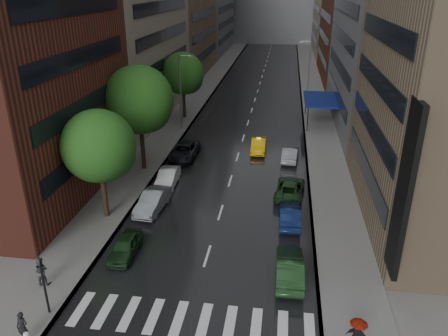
{
  "coord_description": "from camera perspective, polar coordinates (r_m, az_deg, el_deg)",
  "views": [
    {
      "loc": [
        4.53,
        -19.98,
        16.84
      ],
      "look_at": [
        0.0,
        11.95,
        3.0
      ],
      "focal_mm": 35.0,
      "sensor_mm": 36.0,
      "label": 1
    }
  ],
  "objects": [
    {
      "name": "crosswalk",
      "position": [
        25.0,
        -4.28,
        -19.16
      ],
      "size": [
        13.15,
        2.8,
        0.01
      ],
      "color": "silver",
      "rests_on": "ground"
    },
    {
      "name": "ped_red_umbrella",
      "position": [
        23.2,
        17.03,
        -20.01
      ],
      "size": [
        1.15,
        0.87,
        2.01
      ],
      "color": "black",
      "rests_on": "sidewalk_right"
    },
    {
      "name": "taxi",
      "position": [
        46.82,
        4.53,
        2.99
      ],
      "size": [
        1.57,
        4.29,
        1.4
      ],
      "primitive_type": "imported",
      "rotation": [
        0.0,
        0.0,
        0.02
      ],
      "color": "#E6A90C",
      "rests_on": "ground"
    },
    {
      "name": "tree_mid",
      "position": [
        40.9,
        -11.04,
        8.73
      ],
      "size": [
        6.32,
        6.32,
        10.07
      ],
      "color": "#382619",
      "rests_on": "ground"
    },
    {
      "name": "ground",
      "position": [
        26.52,
        -3.78,
        -16.26
      ],
      "size": [
        220.0,
        220.0,
        0.0
      ],
      "primitive_type": "plane",
      "color": "gray",
      "rests_on": "ground"
    },
    {
      "name": "parked_cars_right",
      "position": [
        35.43,
        8.61,
        -4.13
      ],
      "size": [
        2.73,
        24.04,
        1.54
      ],
      "color": "#1A3B1B",
      "rests_on": "ground"
    },
    {
      "name": "sidewalk_right",
      "position": [
        72.1,
        11.56,
        9.32
      ],
      "size": [
        4.0,
        140.0,
        0.15
      ],
      "primitive_type": "cube",
      "color": "gray",
      "rests_on": "ground"
    },
    {
      "name": "awning",
      "position": [
        56.84,
        12.47,
        8.73
      ],
      "size": [
        4.0,
        8.0,
        3.12
      ],
      "color": "navy",
      "rests_on": "sidewalk_right"
    },
    {
      "name": "ped_black_umbrella",
      "position": [
        28.44,
        -22.92,
        -11.82
      ],
      "size": [
        1.0,
        0.98,
        2.09
      ],
      "color": "#454549",
      "rests_on": "sidewalk_left"
    },
    {
      "name": "tree_near",
      "position": [
        32.82,
        -16.05,
        2.76
      ],
      "size": [
        5.38,
        5.38,
        8.58
      ],
      "color": "#382619",
      "rests_on": "ground"
    },
    {
      "name": "street_lamp_right",
      "position": [
        66.15,
        10.96,
        12.41
      ],
      "size": [
        1.74,
        0.22,
        9.0
      ],
      "color": "gray",
      "rests_on": "sidewalk_right"
    },
    {
      "name": "traffic_light",
      "position": [
        25.7,
        -22.53,
        -13.49
      ],
      "size": [
        0.18,
        0.15,
        3.45
      ],
      "color": "black",
      "rests_on": "sidewalk_left"
    },
    {
      "name": "tree_far",
      "position": [
        57.52,
        -5.39,
        12.18
      ],
      "size": [
        5.43,
        5.43,
        8.65
      ],
      "color": "#382619",
      "rests_on": "ground"
    },
    {
      "name": "ped_bag_walker",
      "position": [
        25.25,
        -24.81,
        -18.37
      ],
      "size": [
        0.68,
        0.48,
        1.66
      ],
      "color": "black",
      "rests_on": "sidewalk_left"
    },
    {
      "name": "sidewalk_left",
      "position": [
        73.22,
        -2.84,
        9.96
      ],
      "size": [
        4.0,
        140.0,
        0.15
      ],
      "primitive_type": "cube",
      "color": "gray",
      "rests_on": "ground"
    },
    {
      "name": "parked_cars_left",
      "position": [
        38.99,
        -7.43,
        -1.37
      ],
      "size": [
        2.55,
        22.16,
        1.54
      ],
      "color": "#173218",
      "rests_on": "ground"
    },
    {
      "name": "street_lamp_left",
      "position": [
        52.83,
        -5.64,
        10.04
      ],
      "size": [
        1.74,
        0.22,
        9.0
      ],
      "color": "gray",
      "rests_on": "sidewalk_left"
    },
    {
      "name": "road",
      "position": [
        72.12,
        4.31,
        9.66
      ],
      "size": [
        14.0,
        140.0,
        0.01
      ],
      "primitive_type": "cube",
      "color": "black",
      "rests_on": "ground"
    }
  ]
}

